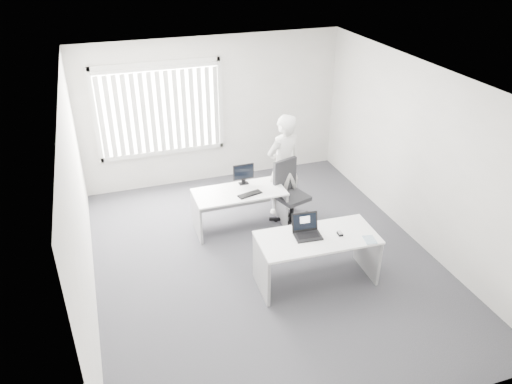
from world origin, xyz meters
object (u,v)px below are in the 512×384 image
object	(u,v)px
desk_near	(317,249)
monitor	(243,174)
office_chair	(290,203)
laptop	(308,228)
desk_far	(239,201)
person	(283,165)

from	to	relation	value
desk_near	monitor	bearing A→B (deg)	105.36
office_chair	laptop	bearing A→B (deg)	-121.26
desk_far	office_chair	xyz separation A→B (m)	(0.88, -0.07, -0.15)
desk_near	laptop	size ratio (longest dim) A/B	4.58
desk_far	monitor	distance (m)	0.46
office_chair	laptop	distance (m)	1.76
desk_far	monitor	bearing A→B (deg)	57.36
desk_near	desk_far	size ratio (longest dim) A/B	1.13
person	laptop	xyz separation A→B (m)	(-0.39, -1.93, -0.01)
desk_near	laptop	xyz separation A→B (m)	(-0.13, 0.04, 0.35)
desk_far	office_chair	distance (m)	0.90
desk_far	laptop	bearing A→B (deg)	-74.59
desk_far	laptop	world-z (taller)	laptop
office_chair	person	world-z (taller)	person
office_chair	person	xyz separation A→B (m)	(-0.02, 0.31, 0.57)
person	laptop	size ratio (longest dim) A/B	4.95
desk_far	laptop	distance (m)	1.80
laptop	monitor	bearing A→B (deg)	104.68
monitor	desk_far	bearing A→B (deg)	-123.33
desk_far	office_chair	world-z (taller)	office_chair
desk_near	person	xyz separation A→B (m)	(0.26, 1.96, 0.37)
desk_near	person	bearing A→B (deg)	84.82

